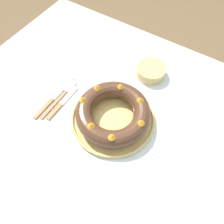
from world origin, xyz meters
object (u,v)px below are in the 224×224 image
at_px(serving_knife, 52,100).
at_px(napkin, 175,152).
at_px(bundt_cake, 112,112).
at_px(side_bowl, 151,71).
at_px(serving_dish, 112,118).
at_px(fork, 62,96).
at_px(cake_knife, 61,105).

bearing_deg(serving_knife, napkin, 9.43).
distance_m(bundt_cake, serving_knife, 0.26).
relative_size(serving_knife, side_bowl, 1.92).
bearing_deg(side_bowl, serving_knife, -129.25).
height_order(serving_knife, napkin, serving_knife).
height_order(serving_dish, serving_knife, serving_dish).
bearing_deg(serving_dish, serving_knife, -167.44).
bearing_deg(fork, serving_knife, -121.09).
xyz_separation_m(serving_dish, bundt_cake, (0.00, -0.00, 0.04)).
bearing_deg(cake_knife, napkin, 8.26).
xyz_separation_m(bundt_cake, fork, (-0.23, -0.02, -0.05)).
relative_size(serving_knife, napkin, 1.74).
distance_m(fork, cake_knife, 0.04).
bearing_deg(fork, side_bowl, 53.29).
xyz_separation_m(serving_knife, napkin, (0.51, 0.06, -0.00)).
distance_m(bundt_cake, side_bowl, 0.28).
distance_m(serving_dish, fork, 0.23).
xyz_separation_m(side_bowl, napkin, (0.24, -0.27, -0.02)).
bearing_deg(cake_knife, serving_knife, 179.65).
bearing_deg(cake_knife, bundt_cake, 15.97).
relative_size(fork, side_bowl, 1.70).
relative_size(serving_dish, napkin, 2.31).
relative_size(fork, serving_knife, 0.89).
xyz_separation_m(bundt_cake, side_bowl, (0.02, 0.28, -0.03)).
distance_m(cake_knife, side_bowl, 0.41).
bearing_deg(serving_dish, side_bowl, 85.71).
height_order(fork, side_bowl, side_bowl).
bearing_deg(napkin, side_bowl, 131.32).
relative_size(serving_dish, serving_knife, 1.33).
distance_m(serving_knife, cake_knife, 0.05).
xyz_separation_m(fork, cake_knife, (0.02, -0.03, 0.00)).
relative_size(side_bowl, napkin, 0.91).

